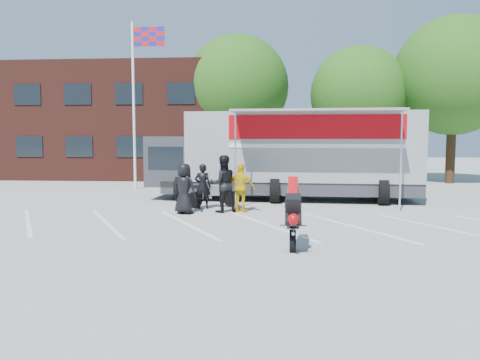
# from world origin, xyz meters

# --- Properties ---
(ground) EXTENTS (100.00, 100.00, 0.00)m
(ground) POSITION_xyz_m (0.00, 0.00, 0.00)
(ground) COLOR #9D9D98
(ground) RESTS_ON ground
(parking_bay_lines) EXTENTS (18.09, 13.33, 0.01)m
(parking_bay_lines) POSITION_xyz_m (0.00, 1.00, 0.01)
(parking_bay_lines) COLOR white
(parking_bay_lines) RESTS_ON ground
(office_building) EXTENTS (18.00, 8.00, 7.00)m
(office_building) POSITION_xyz_m (-10.00, 18.00, 3.50)
(office_building) COLOR #4A1E17
(office_building) RESTS_ON ground
(flagpole) EXTENTS (1.61, 0.12, 8.00)m
(flagpole) POSITION_xyz_m (-6.24, 10.00, 5.05)
(flagpole) COLOR white
(flagpole) RESTS_ON ground
(tree_left) EXTENTS (6.12, 6.12, 8.64)m
(tree_left) POSITION_xyz_m (-2.00, 16.00, 5.57)
(tree_left) COLOR #382314
(tree_left) RESTS_ON ground
(tree_mid) EXTENTS (5.44, 5.44, 7.68)m
(tree_mid) POSITION_xyz_m (5.00, 15.00, 4.94)
(tree_mid) COLOR #382314
(tree_mid) RESTS_ON ground
(tree_right) EXTENTS (6.46, 6.46, 9.12)m
(tree_right) POSITION_xyz_m (10.00, 14.50, 5.88)
(tree_right) COLOR #382314
(tree_right) RESTS_ON ground
(transporter_truck) EXTENTS (11.34, 5.94, 3.52)m
(transporter_truck) POSITION_xyz_m (0.90, 6.71, 0.00)
(transporter_truck) COLOR gray
(transporter_truck) RESTS_ON ground
(parked_motorcycle) EXTENTS (2.10, 1.30, 1.04)m
(parked_motorcycle) POSITION_xyz_m (-1.89, 4.31, 0.00)
(parked_motorcycle) COLOR #B0B0B5
(parked_motorcycle) RESTS_ON ground
(stunt_bike_rider) EXTENTS (0.74, 1.54, 1.80)m
(stunt_bike_rider) POSITION_xyz_m (0.77, -1.47, 0.00)
(stunt_bike_rider) COLOR black
(stunt_bike_rider) RESTS_ON ground
(spectator_leather_a) EXTENTS (0.96, 0.80, 1.67)m
(spectator_leather_a) POSITION_xyz_m (-2.65, 2.88, 0.84)
(spectator_leather_a) COLOR black
(spectator_leather_a) RESTS_ON ground
(spectator_leather_b) EXTENTS (0.58, 0.38, 1.60)m
(spectator_leather_b) POSITION_xyz_m (-2.21, 4.05, 0.80)
(spectator_leather_b) COLOR black
(spectator_leather_b) RESTS_ON ground
(spectator_leather_c) EXTENTS (1.14, 1.03, 1.93)m
(spectator_leather_c) POSITION_xyz_m (-1.41, 3.30, 0.96)
(spectator_leather_c) COLOR black
(spectator_leather_c) RESTS_ON ground
(spectator_hivis) EXTENTS (1.05, 0.72, 1.66)m
(spectator_hivis) POSITION_xyz_m (-0.79, 3.37, 0.83)
(spectator_hivis) COLOR yellow
(spectator_hivis) RESTS_ON ground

